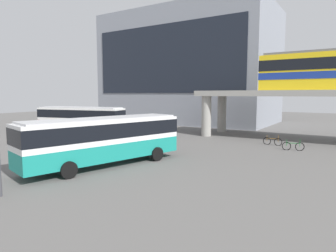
{
  "coord_description": "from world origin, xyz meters",
  "views": [
    {
      "loc": [
        15.47,
        -14.92,
        4.75
      ],
      "look_at": [
        2.79,
        5.23,
        2.2
      ],
      "focal_mm": 31.69,
      "sensor_mm": 36.0,
      "label": 1
    }
  ],
  "objects_px": {
    "bus_secondary": "(81,117)",
    "bicycle_green": "(293,146)",
    "station_building": "(189,69)",
    "bicycle_brown": "(272,141)",
    "bus_main": "(104,136)"
  },
  "relations": [
    {
      "from": "bicycle_brown",
      "to": "bus_main",
      "type": "bearing_deg",
      "value": -117.77
    },
    {
      "from": "station_building",
      "to": "bicycle_brown",
      "type": "distance_m",
      "value": 27.24
    },
    {
      "from": "bus_secondary",
      "to": "bicycle_green",
      "type": "bearing_deg",
      "value": 4.53
    },
    {
      "from": "bicycle_green",
      "to": "bicycle_brown",
      "type": "xyz_separation_m",
      "value": [
        -2.11,
        1.79,
        0.0
      ]
    },
    {
      "from": "bus_main",
      "to": "bus_secondary",
      "type": "relative_size",
      "value": 1.0
    },
    {
      "from": "bus_main",
      "to": "bus_secondary",
      "type": "height_order",
      "value": "same"
    },
    {
      "from": "station_building",
      "to": "bicycle_brown",
      "type": "xyz_separation_m",
      "value": [
        18.51,
        -17.93,
        -8.84
      ]
    },
    {
      "from": "bus_main",
      "to": "bicycle_green",
      "type": "xyz_separation_m",
      "value": [
        9.66,
        12.55,
        -1.63
      ]
    },
    {
      "from": "bus_main",
      "to": "bicycle_green",
      "type": "height_order",
      "value": "bus_main"
    },
    {
      "from": "bus_secondary",
      "to": "bicycle_green",
      "type": "height_order",
      "value": "bus_secondary"
    },
    {
      "from": "bus_secondary",
      "to": "station_building",
      "type": "bearing_deg",
      "value": 81.13
    },
    {
      "from": "bicycle_brown",
      "to": "bicycle_green",
      "type": "bearing_deg",
      "value": -40.41
    },
    {
      "from": "bicycle_brown",
      "to": "station_building",
      "type": "bearing_deg",
      "value": 135.91
    },
    {
      "from": "station_building",
      "to": "bicycle_green",
      "type": "bearing_deg",
      "value": -43.73
    },
    {
      "from": "station_building",
      "to": "bicycle_green",
      "type": "xyz_separation_m",
      "value": [
        20.62,
        -19.72,
        -8.84
      ]
    }
  ]
}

